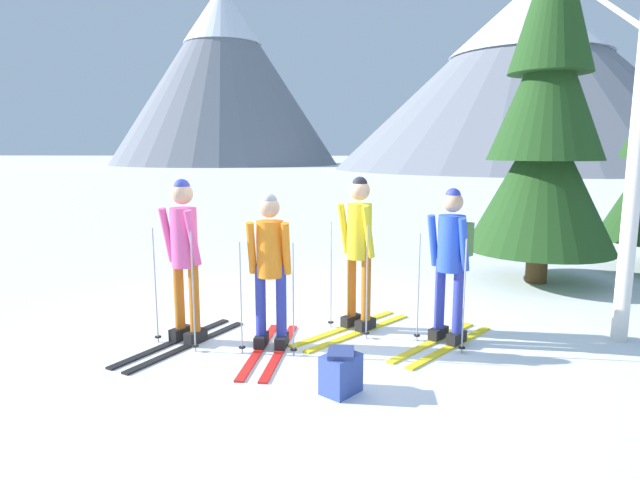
{
  "coord_description": "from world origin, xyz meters",
  "views": [
    {
      "loc": [
        0.54,
        -5.72,
        2.06
      ],
      "look_at": [
        0.08,
        0.3,
        1.05
      ],
      "focal_mm": 30.06,
      "sensor_mm": 36.0,
      "label": 1
    }
  ],
  "objects_px": {
    "skier_in_yellow": "(358,247)",
    "pine_tree_near": "(546,123)",
    "skier_in_pink": "(184,254)",
    "birch_tree_tall": "(639,115)",
    "skier_in_orange": "(270,266)",
    "skier_in_blue": "(451,257)",
    "backpack_on_snow_front": "(341,372)"
  },
  "relations": [
    {
      "from": "skier_in_yellow",
      "to": "pine_tree_near",
      "type": "bearing_deg",
      "value": 41.52
    },
    {
      "from": "skier_in_pink",
      "to": "birch_tree_tall",
      "type": "bearing_deg",
      "value": 4.8
    },
    {
      "from": "skier_in_pink",
      "to": "skier_in_orange",
      "type": "xyz_separation_m",
      "value": [
        0.94,
        -0.12,
        -0.09
      ]
    },
    {
      "from": "skier_in_blue",
      "to": "pine_tree_near",
      "type": "relative_size",
      "value": 0.31
    },
    {
      "from": "skier_in_orange",
      "to": "skier_in_blue",
      "type": "xyz_separation_m",
      "value": [
        1.89,
        0.33,
        0.06
      ]
    },
    {
      "from": "skier_in_blue",
      "to": "backpack_on_snow_front",
      "type": "relative_size",
      "value": 4.19
    },
    {
      "from": "skier_in_blue",
      "to": "pine_tree_near",
      "type": "bearing_deg",
      "value": 57.33
    },
    {
      "from": "skier_in_blue",
      "to": "pine_tree_near",
      "type": "height_order",
      "value": "pine_tree_near"
    },
    {
      "from": "skier_in_pink",
      "to": "backpack_on_snow_front",
      "type": "distance_m",
      "value": 2.19
    },
    {
      "from": "skier_in_orange",
      "to": "skier_in_blue",
      "type": "height_order",
      "value": "skier_in_blue"
    },
    {
      "from": "pine_tree_near",
      "to": "birch_tree_tall",
      "type": "height_order",
      "value": "pine_tree_near"
    },
    {
      "from": "skier_in_orange",
      "to": "birch_tree_tall",
      "type": "distance_m",
      "value": 4.09
    },
    {
      "from": "skier_in_pink",
      "to": "birch_tree_tall",
      "type": "relative_size",
      "value": 0.38
    },
    {
      "from": "skier_in_orange",
      "to": "pine_tree_near",
      "type": "bearing_deg",
      "value": 40.47
    },
    {
      "from": "skier_in_orange",
      "to": "birch_tree_tall",
      "type": "height_order",
      "value": "birch_tree_tall"
    },
    {
      "from": "pine_tree_near",
      "to": "skier_in_orange",
      "type": "bearing_deg",
      "value": -139.53
    },
    {
      "from": "skier_in_orange",
      "to": "skier_in_yellow",
      "type": "relative_size",
      "value": 0.92
    },
    {
      "from": "skier_in_orange",
      "to": "skier_in_yellow",
      "type": "height_order",
      "value": "skier_in_yellow"
    },
    {
      "from": "skier_in_yellow",
      "to": "backpack_on_snow_front",
      "type": "distance_m",
      "value": 1.86
    },
    {
      "from": "birch_tree_tall",
      "to": "pine_tree_near",
      "type": "bearing_deg",
      "value": 91.13
    },
    {
      "from": "skier_in_blue",
      "to": "pine_tree_near",
      "type": "xyz_separation_m",
      "value": [
        1.82,
        2.83,
        1.53
      ]
    },
    {
      "from": "skier_in_orange",
      "to": "skier_in_yellow",
      "type": "distance_m",
      "value": 1.14
    },
    {
      "from": "skier_in_yellow",
      "to": "birch_tree_tall",
      "type": "xyz_separation_m",
      "value": [
        2.85,
        -0.17,
        1.45
      ]
    },
    {
      "from": "skier_in_pink",
      "to": "skier_in_blue",
      "type": "distance_m",
      "value": 2.84
    },
    {
      "from": "skier_in_blue",
      "to": "skier_in_pink",
      "type": "bearing_deg",
      "value": -175.82
    },
    {
      "from": "skier_in_yellow",
      "to": "backpack_on_snow_front",
      "type": "bearing_deg",
      "value": -94.54
    },
    {
      "from": "skier_in_blue",
      "to": "backpack_on_snow_front",
      "type": "height_order",
      "value": "skier_in_blue"
    },
    {
      "from": "pine_tree_near",
      "to": "backpack_on_snow_front",
      "type": "height_order",
      "value": "pine_tree_near"
    },
    {
      "from": "skier_in_pink",
      "to": "skier_in_orange",
      "type": "distance_m",
      "value": 0.95
    },
    {
      "from": "skier_in_orange",
      "to": "birch_tree_tall",
      "type": "bearing_deg",
      "value": 7.79
    },
    {
      "from": "skier_in_yellow",
      "to": "pine_tree_near",
      "type": "distance_m",
      "value": 4.03
    },
    {
      "from": "skier_in_pink",
      "to": "pine_tree_near",
      "type": "bearing_deg",
      "value": 33.21
    }
  ]
}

